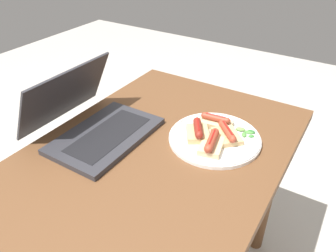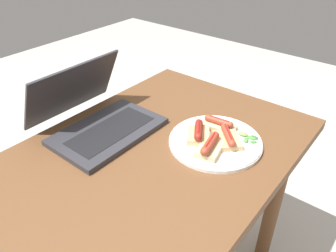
# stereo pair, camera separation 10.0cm
# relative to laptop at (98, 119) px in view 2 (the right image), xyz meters

# --- Properties ---
(desk) EXTENTS (1.09, 0.71, 0.72)m
(desk) POSITION_rel_laptop_xyz_m (-0.01, -0.22, -0.15)
(desk) COLOR brown
(desk) RESTS_ON ground_plane
(laptop) EXTENTS (0.35, 0.32, 0.21)m
(laptop) POSITION_rel_laptop_xyz_m (0.00, 0.00, 0.00)
(laptop) COLOR #2D2D33
(laptop) RESTS_ON desk
(plate) EXTENTS (0.29, 0.29, 0.02)m
(plate) POSITION_rel_laptop_xyz_m (0.17, -0.35, -0.03)
(plate) COLOR white
(plate) RESTS_ON desk
(sausage_toast_left) EXTENTS (0.11, 0.11, 0.05)m
(sausage_toast_left) POSITION_rel_laptop_xyz_m (0.15, -0.30, -0.01)
(sausage_toast_left) COLOR tan
(sausage_toast_left) RESTS_ON plate
(sausage_toast_middle) EXTENTS (0.12, 0.12, 0.04)m
(sausage_toast_middle) POSITION_rel_laptop_xyz_m (0.19, -0.38, -0.01)
(sausage_toast_middle) COLOR tan
(sausage_toast_middle) RESTS_ON plate
(sausage_toast_right) EXTENTS (0.11, 0.08, 0.05)m
(sausage_toast_right) POSITION_rel_laptop_xyz_m (0.11, -0.36, -0.01)
(sausage_toast_right) COLOR #D6B784
(sausage_toast_right) RESTS_ON plate
(sausage_toast_extra) EXTENTS (0.07, 0.12, 0.04)m
(sausage_toast_extra) POSITION_rel_laptop_xyz_m (0.24, -0.32, -0.01)
(sausage_toast_extra) COLOR #D6B784
(sausage_toast_extra) RESTS_ON plate
(salad_pile) EXTENTS (0.05, 0.07, 0.01)m
(salad_pile) POSITION_rel_laptop_xyz_m (0.25, -0.42, -0.02)
(salad_pile) COLOR #2D662D
(salad_pile) RESTS_ON plate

